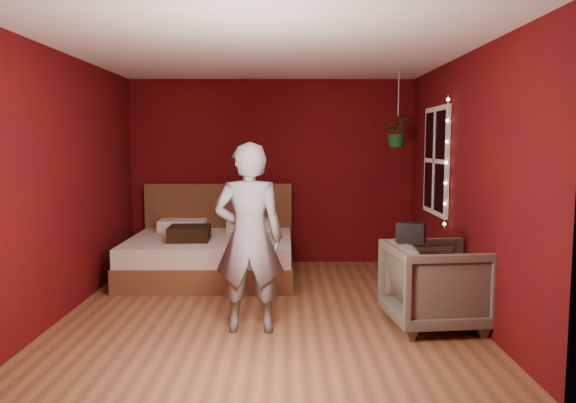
% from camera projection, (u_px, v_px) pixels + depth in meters
% --- Properties ---
extents(floor, '(4.50, 4.50, 0.00)m').
position_uv_depth(floor, '(267.00, 307.00, 5.86)').
color(floor, '#905C39').
rests_on(floor, ground).
extents(room_walls, '(4.04, 4.54, 2.62)m').
position_uv_depth(room_walls, '(266.00, 146.00, 5.69)').
color(room_walls, '#550C08').
rests_on(room_walls, ground).
extents(window, '(0.05, 0.97, 1.27)m').
position_uv_depth(window, '(436.00, 161.00, 6.61)').
color(window, white).
rests_on(window, room_walls).
extents(fairy_lights, '(0.04, 0.04, 1.45)m').
position_uv_depth(fairy_lights, '(446.00, 162.00, 6.08)').
color(fairy_lights, silver).
rests_on(fairy_lights, room_walls).
extents(bed, '(2.07, 1.76, 1.14)m').
position_uv_depth(bed, '(212.00, 253.00, 7.24)').
color(bed, brown).
rests_on(bed, ground).
extents(person, '(0.63, 0.42, 1.72)m').
position_uv_depth(person, '(249.00, 238.00, 5.04)').
color(person, slate).
rests_on(person, ground).
extents(armchair, '(0.96, 0.94, 0.80)m').
position_uv_depth(armchair, '(436.00, 285.00, 5.20)').
color(armchair, '#6A6554').
rests_on(armchair, ground).
extents(handbag, '(0.29, 0.22, 0.18)m').
position_uv_depth(handbag, '(411.00, 232.00, 5.17)').
color(handbag, black).
rests_on(handbag, armchair).
extents(throw_pillow, '(0.51, 0.51, 0.17)m').
position_uv_depth(throw_pillow, '(189.00, 233.00, 6.90)').
color(throw_pillow, black).
rests_on(throw_pillow, bed).
extents(hanging_plant, '(0.44, 0.42, 0.95)m').
position_uv_depth(hanging_plant, '(398.00, 132.00, 7.03)').
color(hanging_plant, silver).
rests_on(hanging_plant, room_walls).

